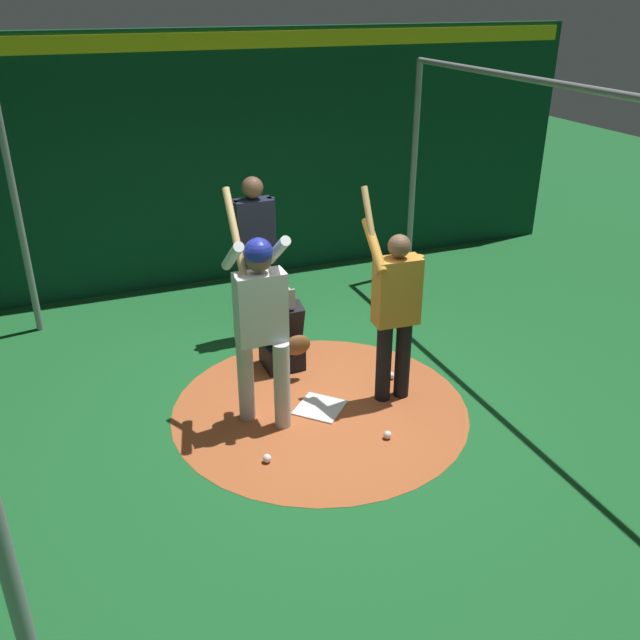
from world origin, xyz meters
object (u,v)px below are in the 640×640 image
at_px(umpire, 255,249).
at_px(baseball_2, 267,458).
at_px(catcher, 283,336).
at_px(baseball_1, 391,375).
at_px(visitor, 395,307).
at_px(home_plate, 320,407).
at_px(baseball_0, 387,435).
at_px(batter, 260,315).

relative_size(umpire, baseball_2, 25.33).
xyz_separation_m(catcher, baseball_1, (0.64, 0.96, -0.33)).
bearing_deg(baseball_2, visitor, 110.86).
bearing_deg(visitor, home_plate, -90.48).
height_order(catcher, umpire, umpire).
xyz_separation_m(visitor, baseball_2, (0.56, -1.46, -0.94)).
bearing_deg(baseball_0, baseball_2, -93.70).
relative_size(catcher, baseball_0, 12.94).
bearing_deg(baseball_1, baseball_2, -62.21).
height_order(home_plate, baseball_2, baseball_2).
xyz_separation_m(batter, umpire, (-1.71, 0.47, -0.04)).
xyz_separation_m(baseball_0, baseball_1, (-0.93, 0.51, 0.00)).
bearing_deg(baseball_1, home_plate, -74.75).
distance_m(visitor, baseball_2, 1.83).
bearing_deg(visitor, baseball_2, -65.45).
height_order(batter, catcher, batter).
xyz_separation_m(umpire, baseball_0, (2.40, 0.48, -1.02)).
xyz_separation_m(catcher, umpire, (-0.83, -0.03, 0.69)).
bearing_deg(batter, catcher, 150.66).
bearing_deg(umpire, home_plate, 3.11).
height_order(baseball_1, baseball_2, same).
distance_m(catcher, baseball_2, 1.67).
xyz_separation_m(batter, baseball_1, (-0.24, 1.45, -1.06)).
distance_m(catcher, visitor, 1.37).
xyz_separation_m(visitor, baseball_1, (-0.30, 0.16, -0.94)).
height_order(batter, baseball_1, batter).
distance_m(visitor, baseball_1, 1.00).
xyz_separation_m(batter, catcher, (-0.88, 0.50, -0.73)).
relative_size(umpire, baseball_0, 25.33).
height_order(catcher, baseball_0, catcher).
bearing_deg(baseball_0, catcher, -164.11).
distance_m(catcher, baseball_1, 1.20).
xyz_separation_m(home_plate, baseball_1, (-0.24, 0.89, 0.03)).
bearing_deg(home_plate, batter, -90.04).
height_order(umpire, baseball_0, umpire).
bearing_deg(baseball_2, catcher, 155.98).
relative_size(home_plate, baseball_0, 5.68).
height_order(visitor, baseball_0, visitor).
bearing_deg(batter, baseball_1, 99.49).
height_order(visitor, baseball_2, visitor).
bearing_deg(catcher, baseball_0, 15.89).
distance_m(umpire, baseball_0, 2.65).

